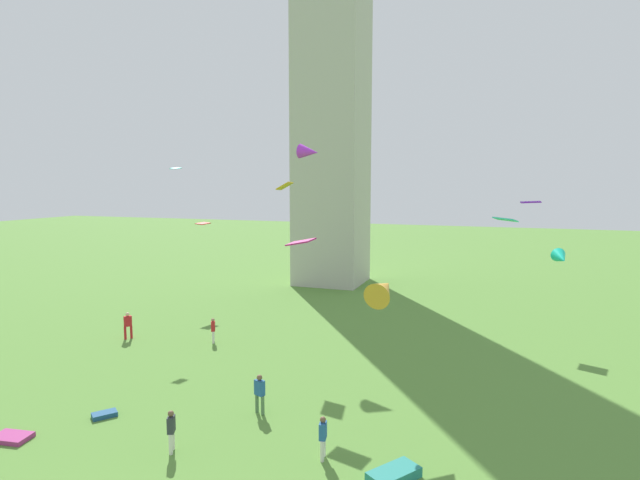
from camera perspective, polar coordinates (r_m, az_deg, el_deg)
name	(u,v)px	position (r m, az deg, el deg)	size (l,w,h in m)	color
person_0	(213,329)	(34.64, -11.97, -9.78)	(0.43, 0.50, 1.66)	silver
person_1	(260,392)	(24.24, -6.83, -16.63)	(0.55, 0.44, 1.83)	#51754C
person_2	(128,324)	(37.02, -20.87, -8.85)	(0.49, 0.55, 1.83)	red
person_3	(171,429)	(21.88, -16.44, -19.75)	(0.41, 0.51, 1.69)	silver
person_4	(323,435)	(20.63, 0.33, -21.16)	(0.33, 0.52, 1.69)	silver
kite_flying_0	(203,223)	(44.79, -13.08, 1.84)	(0.96, 1.27, 0.17)	#B6140A
kite_flying_1	(176,168)	(39.55, -15.98, 7.79)	(0.63, 0.83, 0.18)	#30C3BE
kite_flying_2	(531,202)	(27.70, 22.69, 3.97)	(0.98, 0.71, 0.12)	purple
kite_flying_3	(561,258)	(30.83, 25.59, -1.84)	(1.04, 1.38, 0.98)	#17E1BB
kite_flying_4	(285,186)	(33.35, -4.01, 6.11)	(1.11, 1.54, 0.57)	gold
kite_flying_5	(301,242)	(26.34, -2.19, -0.22)	(1.50, 1.17, 0.44)	#B21B6D
kite_flying_6	(309,152)	(36.00, -1.26, 9.92)	(1.67, 1.23, 1.18)	#B22FDE
kite_flying_7	(383,290)	(23.31, 7.11, -5.59)	(1.43, 2.04, 1.52)	gold
kite_flying_8	(505,219)	(38.36, 20.20, 2.19)	(1.81, 1.58, 0.39)	#2ED6BE
kite_bundle_0	(394,475)	(19.99, 8.33, -24.75)	(1.91, 0.95, 0.37)	#258075
kite_bundle_1	(104,415)	(26.04, -23.16, -17.67)	(1.05, 0.60, 0.21)	navy
kite_bundle_2	(12,437)	(25.68, -31.46, -18.48)	(1.47, 0.95, 0.20)	#9C2F71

